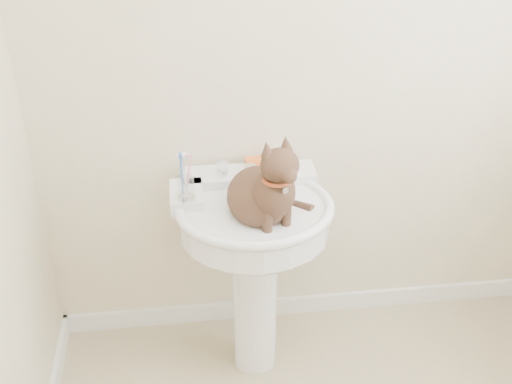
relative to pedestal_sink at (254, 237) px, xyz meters
name	(u,v)px	position (x,y,z in m)	size (l,w,h in m)	color
wall_back	(315,57)	(0.27, 0.29, 0.60)	(2.20, 0.00, 2.50)	beige
baseboard_back	(303,304)	(0.27, 0.28, -0.61)	(2.20, 0.02, 0.09)	white
pedestal_sink	(254,237)	(0.00, 0.00, 0.00)	(0.60, 0.59, 0.83)	white
faucet	(250,167)	(0.00, 0.15, 0.22)	(0.28, 0.12, 0.14)	silver
soap_bar	(257,162)	(0.04, 0.24, 0.19)	(0.09, 0.06, 0.03)	orange
toothbrush_cup	(186,187)	(-0.25, 0.01, 0.23)	(0.07, 0.07, 0.19)	silver
cat	(264,193)	(0.02, -0.08, 0.24)	(0.26, 0.32, 0.47)	brown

